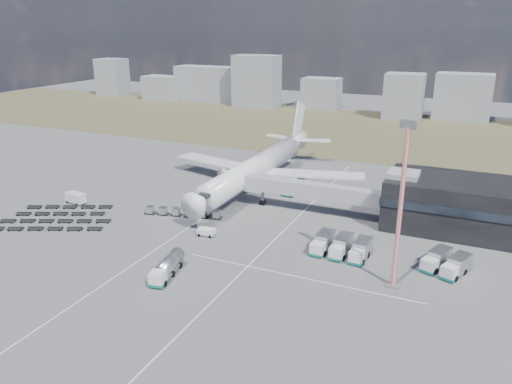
% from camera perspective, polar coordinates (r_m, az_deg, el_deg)
% --- Properties ---
extents(ground, '(420.00, 420.00, 0.00)m').
position_cam_1_polar(ground, '(98.46, -7.39, -4.69)').
color(ground, '#565659').
rests_on(ground, ground).
extents(grass_strip, '(420.00, 90.00, 0.01)m').
position_cam_1_polar(grass_strip, '(196.41, 9.70, 7.10)').
color(grass_strip, brown).
rests_on(grass_strip, ground).
extents(lane_markings, '(47.12, 110.00, 0.01)m').
position_cam_1_polar(lane_markings, '(96.48, -1.49, -5.04)').
color(lane_markings, silver).
rests_on(lane_markings, ground).
extents(terminal, '(30.40, 16.40, 11.00)m').
position_cam_1_polar(terminal, '(105.78, 22.68, -1.31)').
color(terminal, black).
rests_on(terminal, ground).
extents(jet_bridge, '(30.30, 3.80, 7.05)m').
position_cam_1_polar(jet_bridge, '(107.56, 5.49, 0.32)').
color(jet_bridge, '#939399').
rests_on(jet_bridge, ground).
extents(airliner, '(51.59, 64.53, 17.62)m').
position_cam_1_polar(airliner, '(123.68, 0.35, 3.00)').
color(airliner, white).
rests_on(airliner, ground).
extents(skyline, '(287.50, 25.41, 25.86)m').
position_cam_1_polar(skyline, '(233.67, 11.93, 11.21)').
color(skyline, gray).
rests_on(skyline, ground).
extents(fuel_tanker, '(4.01, 9.62, 3.02)m').
position_cam_1_polar(fuel_tanker, '(82.71, -10.15, -8.47)').
color(fuel_tanker, white).
rests_on(fuel_tanker, ground).
extents(pushback_tug, '(3.44, 2.13, 1.48)m').
position_cam_1_polar(pushback_tug, '(96.74, -5.69, -4.59)').
color(pushback_tug, white).
rests_on(pushback_tug, ground).
extents(utility_van, '(4.96, 2.74, 2.48)m').
position_cam_1_polar(utility_van, '(120.18, -19.93, -0.67)').
color(utility_van, white).
rests_on(utility_van, ground).
extents(catering_truck, '(3.18, 6.84, 3.06)m').
position_cam_1_polar(catering_truck, '(119.81, 4.13, 0.55)').
color(catering_truck, white).
rests_on(catering_truck, ground).
extents(service_trucks_near, '(9.75, 7.57, 2.86)m').
position_cam_1_polar(service_trucks_near, '(89.77, 9.73, -6.14)').
color(service_trucks_near, white).
rests_on(service_trucks_near, ground).
extents(service_trucks_far, '(7.94, 8.60, 2.81)m').
position_cam_1_polar(service_trucks_far, '(88.56, 20.91, -7.57)').
color(service_trucks_far, white).
rests_on(service_trucks_far, ground).
extents(uld_row, '(16.96, 5.44, 1.55)m').
position_cam_1_polar(uld_row, '(106.71, -8.36, -2.30)').
color(uld_row, black).
rests_on(uld_row, ground).
extents(baggage_dollies, '(25.39, 21.53, 0.71)m').
position_cam_1_polar(baggage_dollies, '(112.44, -21.86, -2.71)').
color(baggage_dollies, black).
rests_on(baggage_dollies, ground).
extents(floodlight_mast, '(2.49, 2.02, 26.10)m').
position_cam_1_polar(floodlight_mast, '(76.78, 16.18, -1.71)').
color(floodlight_mast, red).
rests_on(floodlight_mast, ground).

